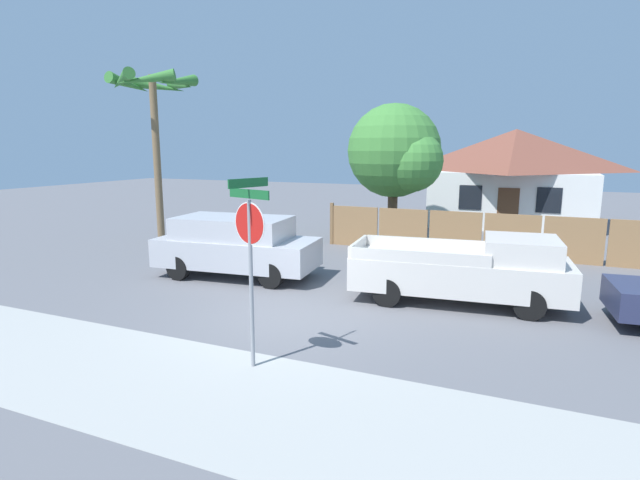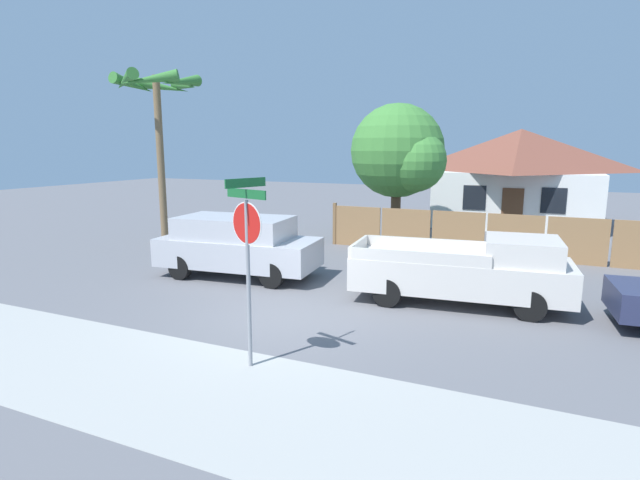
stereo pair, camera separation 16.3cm
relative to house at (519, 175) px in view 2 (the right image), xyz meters
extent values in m
plane|color=slate|center=(-3.77, -17.68, -2.42)|extent=(80.00, 80.00, 0.00)
cube|color=#A3A39E|center=(-3.77, -21.28, -2.42)|extent=(36.00, 3.20, 0.01)
cube|color=#997047|center=(-5.23, -9.24, -1.66)|extent=(1.82, 0.06, 1.53)
cube|color=#997047|center=(-3.33, -9.24, -1.66)|extent=(1.82, 0.06, 1.53)
cube|color=#997047|center=(-1.44, -9.24, -1.66)|extent=(1.82, 0.06, 1.53)
cube|color=#997047|center=(0.45, -9.24, -1.66)|extent=(1.82, 0.06, 1.53)
cube|color=#997047|center=(2.34, -9.24, -1.66)|extent=(1.82, 0.06, 1.53)
cube|color=brown|center=(-6.17, -9.24, -1.61)|extent=(0.12, 0.12, 1.63)
cube|color=white|center=(0.00, 0.00, -1.11)|extent=(7.27, 7.20, 2.63)
pyramid|color=brown|center=(0.00, 0.00, 1.22)|extent=(7.85, 7.78, 2.05)
cube|color=black|center=(-1.64, -3.62, -0.90)|extent=(1.00, 0.04, 1.10)
cube|color=black|center=(1.64, -3.62, -0.90)|extent=(1.00, 0.04, 1.10)
cube|color=brown|center=(0.00, -3.62, -1.42)|extent=(0.90, 0.04, 2.00)
cylinder|color=brown|center=(-4.28, -7.28, -1.31)|extent=(0.40, 0.40, 2.22)
sphere|color=#428438|center=(-4.28, -7.28, 1.20)|extent=(3.75, 3.75, 3.75)
sphere|color=#478F3C|center=(-3.43, -7.75, 0.83)|extent=(2.44, 2.44, 2.44)
cylinder|color=brown|center=(-12.50, -11.74, 0.81)|extent=(0.28, 0.28, 6.46)
cone|color=#387A33|center=(-11.37, -11.74, 3.73)|extent=(0.44, 2.11, 0.76)
cone|color=#387A33|center=(-11.94, -10.75, 3.73)|extent=(2.05, 1.44, 0.76)
cone|color=#387A33|center=(-13.07, -10.75, 3.73)|extent=(2.05, 1.44, 0.76)
cone|color=#387A33|center=(-13.64, -11.74, 3.73)|extent=(0.44, 2.11, 0.76)
cone|color=#387A33|center=(-13.07, -12.72, 3.73)|extent=(2.05, 1.44, 0.76)
cone|color=#387A33|center=(-11.94, -12.72, 3.73)|extent=(2.05, 1.44, 0.76)
cube|color=#B7B7BC|center=(-6.82, -15.02, -1.69)|extent=(4.83, 2.43, 0.81)
cube|color=#B7B7BC|center=(-6.94, -15.03, -0.97)|extent=(3.42, 2.14, 0.63)
cube|color=black|center=(-5.40, -14.88, -0.97)|extent=(0.23, 1.74, 0.53)
cylinder|color=black|center=(-5.48, -14.00, -2.07)|extent=(0.70, 0.22, 0.70)
cylinder|color=black|center=(-5.30, -15.75, -2.07)|extent=(0.70, 0.22, 0.70)
cylinder|color=black|center=(-8.35, -14.29, -2.07)|extent=(0.70, 0.22, 0.70)
cylinder|color=black|center=(-8.17, -16.04, -2.07)|extent=(0.70, 0.22, 0.70)
cube|color=silver|center=(-0.50, -15.02, -1.70)|extent=(5.27, 2.40, 0.80)
cube|color=silver|center=(0.90, -14.88, -1.02)|extent=(1.80, 1.90, 0.56)
cube|color=silver|center=(-1.45, -14.21, -1.16)|extent=(3.19, 0.40, 0.28)
cube|color=silver|center=(-1.27, -16.01, -1.16)|extent=(3.19, 0.40, 0.28)
cube|color=silver|center=(-3.00, -15.27, -1.16)|extent=(0.26, 1.80, 0.28)
cylinder|color=black|center=(0.99, -14.03, -2.08)|extent=(0.69, 0.22, 0.69)
cylinder|color=black|center=(1.16, -15.70, -2.08)|extent=(0.69, 0.22, 0.69)
cylinder|color=black|center=(-2.16, -14.35, -2.08)|extent=(0.69, 0.22, 0.69)
cylinder|color=black|center=(-1.99, -16.01, -2.08)|extent=(0.69, 0.22, 0.69)
cylinder|color=gray|center=(-3.20, -20.18, -0.97)|extent=(0.07, 0.07, 2.90)
cylinder|color=red|center=(-3.20, -20.18, 0.09)|extent=(0.65, 0.22, 0.68)
cylinder|color=white|center=(-3.20, -20.19, 0.09)|extent=(0.69, 0.22, 0.72)
cube|color=#19602D|center=(-3.20, -20.18, 0.58)|extent=(0.91, 0.30, 0.15)
cube|color=#19602D|center=(-3.20, -20.18, 0.76)|extent=(0.27, 0.82, 0.15)
camera|label=1|loc=(1.11, -27.19, 1.31)|focal=28.00mm
camera|label=2|loc=(1.26, -27.12, 1.31)|focal=28.00mm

